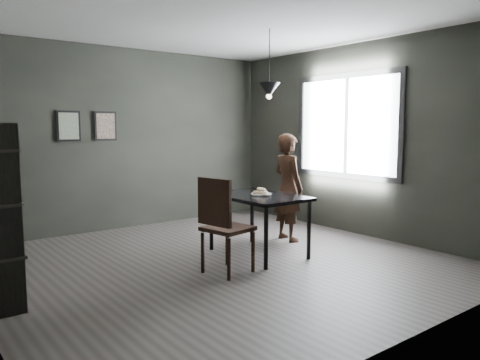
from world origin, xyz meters
TOP-DOWN VIEW (x-y plane):
  - ground at (0.00, 0.00)m, footprint 5.00×5.00m
  - back_wall at (0.00, 2.50)m, footprint 5.00×0.10m
  - ceiling at (0.00, 0.00)m, footprint 5.00×5.00m
  - window_assembly at (2.47, 0.20)m, footprint 0.04×1.96m
  - cafe_table at (0.60, 0.00)m, footprint 0.80×1.20m
  - white_plate at (0.62, -0.03)m, footprint 0.23×0.23m
  - donut_pile at (0.62, -0.03)m, footprint 0.20×0.19m
  - woman at (1.40, 0.32)m, footprint 0.42×0.59m
  - wood_chair at (-0.22, -0.38)m, footprint 0.53×0.53m
  - pendant_lamp at (0.85, 0.10)m, footprint 0.28×0.28m
  - framed_print_left at (-0.90, 2.47)m, footprint 0.34×0.04m
  - framed_print_right at (-0.35, 2.47)m, footprint 0.34×0.04m

SIDE VIEW (x-z plane):
  - ground at x=0.00m, z-range 0.00..0.00m
  - wood_chair at x=-0.22m, z-range 0.07..1.13m
  - cafe_table at x=0.60m, z-range 0.30..1.05m
  - woman at x=1.40m, z-range 0.00..1.50m
  - white_plate at x=0.62m, z-range 0.75..0.76m
  - donut_pile at x=0.62m, z-range 0.75..0.84m
  - back_wall at x=0.00m, z-range 0.00..2.80m
  - window_assembly at x=2.47m, z-range 0.82..2.38m
  - framed_print_left at x=-0.90m, z-range 1.38..1.82m
  - framed_print_right at x=-0.35m, z-range 1.38..1.82m
  - pendant_lamp at x=0.85m, z-range 1.62..2.48m
  - ceiling at x=0.00m, z-range 2.79..2.81m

